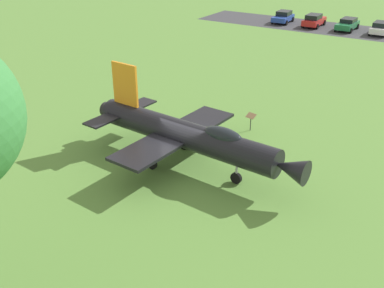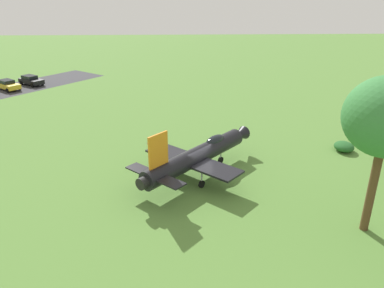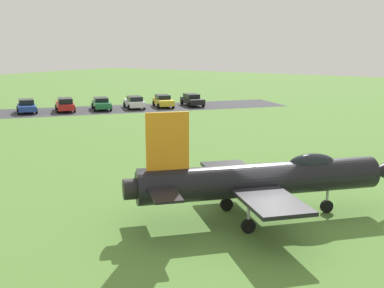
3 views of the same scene
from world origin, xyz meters
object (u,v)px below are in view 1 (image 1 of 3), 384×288
object	(u,v)px
info_plaque	(251,118)
parked_car_white	(381,28)
parked_car_blue	(283,17)
display_jet	(189,135)
parked_car_green	(348,24)
parked_car_red	(314,20)

from	to	relation	value
info_plaque	parked_car_white	world-z (taller)	parked_car_white
parked_car_blue	display_jet	bearing A→B (deg)	11.81
info_plaque	parked_car_blue	world-z (taller)	parked_car_blue
parked_car_white	parked_car_green	bearing A→B (deg)	87.33
parked_car_green	parked_car_blue	bearing A→B (deg)	-88.68
display_jet	parked_car_blue	world-z (taller)	display_jet
parked_car_green	parked_car_blue	size ratio (longest dim) A/B	1.04
parked_car_red	parked_car_blue	distance (m)	4.23
parked_car_red	parked_car_blue	bearing A→B (deg)	87.01
info_plaque	parked_car_red	size ratio (longest dim) A/B	0.24
parked_car_white	parked_car_green	distance (m)	3.94
display_jet	parked_car_white	world-z (taller)	display_jet
parked_car_blue	parked_car_white	bearing A→B (deg)	86.02
info_plaque	parked_car_red	distance (m)	33.66
parked_car_blue	info_plaque	bearing A→B (deg)	15.56
display_jet	info_plaque	distance (m)	6.10
parked_car_green	parked_car_red	bearing A→B (deg)	-86.18
display_jet	parked_car_blue	xyz separation A→B (m)	(37.10, -16.15, -1.10)
display_jet	parked_car_red	bearing A→B (deg)	103.05
parked_car_white	parked_car_blue	distance (m)	12.36
parked_car_green	parked_car_white	bearing A→B (deg)	88.89
display_jet	parked_car_red	xyz separation A→B (m)	(34.32, -19.34, -1.07)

